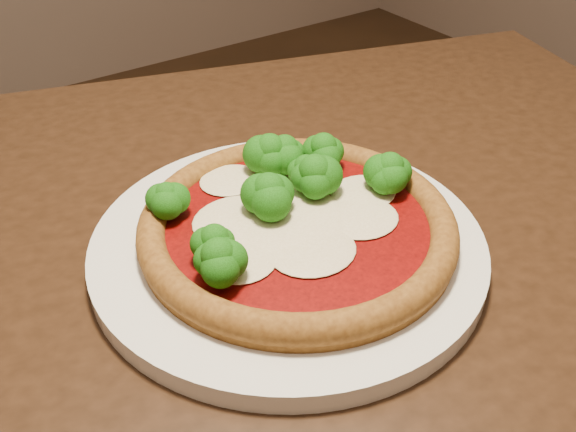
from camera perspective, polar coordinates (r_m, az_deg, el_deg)
dining_table at (r=0.62m, az=-1.68°, el=-11.84°), size 1.27×1.14×0.75m
plate at (r=0.56m, az=0.00°, el=-2.57°), size 0.34×0.34×0.02m
pizza at (r=0.55m, az=0.65°, el=0.04°), size 0.27×0.27×0.06m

